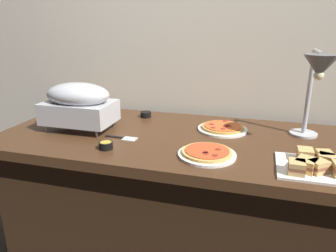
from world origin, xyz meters
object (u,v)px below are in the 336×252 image
(chafing_dish, at_px, (79,103))
(pizza_plate_center, at_px, (207,153))
(sandwich_platter, at_px, (319,165))
(sauce_cup_near, at_px, (106,145))
(sauce_cup_far, at_px, (146,114))
(pizza_plate_front, at_px, (222,128))
(serving_spatula, at_px, (122,138))
(heat_lamp, at_px, (317,75))

(chafing_dish, distance_m, pizza_plate_center, 0.77)
(sandwich_platter, distance_m, sauce_cup_near, 0.92)
(chafing_dish, bearing_deg, sauce_cup_far, 49.80)
(pizza_plate_front, distance_m, sauce_cup_far, 0.51)
(sandwich_platter, distance_m, sauce_cup_far, 1.06)
(pizza_plate_center, height_order, sandwich_platter, sandwich_platter)
(sandwich_platter, distance_m, serving_spatula, 0.91)
(chafing_dish, height_order, pizza_plate_center, chafing_dish)
(pizza_plate_center, height_order, serving_spatula, pizza_plate_center)
(pizza_plate_front, distance_m, sandwich_platter, 0.58)
(sandwich_platter, height_order, serving_spatula, sandwich_platter)
(heat_lamp, relative_size, serving_spatula, 2.59)
(sandwich_platter, height_order, sauce_cup_far, sandwich_platter)
(sauce_cup_far, bearing_deg, sandwich_platter, -29.59)
(sandwich_platter, bearing_deg, heat_lamp, 92.09)
(sauce_cup_far, bearing_deg, pizza_plate_center, -46.77)
(chafing_dish, height_order, sandwich_platter, chafing_dish)
(sandwich_platter, relative_size, sauce_cup_far, 5.20)
(heat_lamp, xyz_separation_m, serving_spatula, (-0.89, -0.15, -0.34))
(pizza_plate_front, bearing_deg, pizza_plate_center, -93.59)
(pizza_plate_front, height_order, pizza_plate_center, same)
(sauce_cup_far, height_order, serving_spatula, sauce_cup_far)
(chafing_dish, relative_size, serving_spatula, 2.19)
(chafing_dish, xyz_separation_m, sandwich_platter, (1.19, -0.20, -0.12))
(pizza_plate_center, bearing_deg, serving_spatula, 167.31)
(pizza_plate_center, distance_m, sandwich_platter, 0.45)
(heat_lamp, height_order, serving_spatula, heat_lamp)
(sauce_cup_near, relative_size, sauce_cup_far, 0.98)
(heat_lamp, relative_size, pizza_plate_center, 1.72)
(chafing_dish, xyz_separation_m, serving_spatula, (0.28, -0.08, -0.14))
(serving_spatula, bearing_deg, chafing_dish, 164.67)
(heat_lamp, bearing_deg, sauce_cup_near, -161.53)
(chafing_dish, height_order, sauce_cup_far, chafing_dish)
(sauce_cup_near, bearing_deg, heat_lamp, 18.47)
(heat_lamp, distance_m, pizza_plate_center, 0.61)
(chafing_dish, distance_m, serving_spatula, 0.33)
(pizza_plate_center, xyz_separation_m, sauce_cup_near, (-0.47, -0.05, 0.01))
(heat_lamp, bearing_deg, sauce_cup_far, 165.05)
(sauce_cup_near, bearing_deg, sauce_cup_far, 89.99)
(sauce_cup_far, bearing_deg, heat_lamp, -14.95)
(chafing_dish, distance_m, sandwich_platter, 1.21)
(heat_lamp, bearing_deg, serving_spatula, -170.27)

